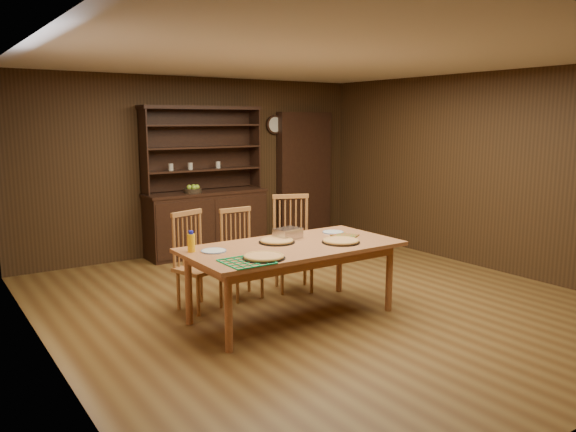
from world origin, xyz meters
TOP-DOWN VIEW (x-y plane):
  - floor at (0.00, 0.00)m, footprint 6.00×6.00m
  - room_shell at (0.00, 0.00)m, footprint 6.00×6.00m
  - china_hutch at (-0.00, 2.75)m, footprint 1.84×0.52m
  - doorway at (1.90, 2.90)m, footprint 1.00×0.18m
  - wall_clock at (1.35, 2.96)m, footprint 0.30×0.05m
  - dining_table at (-0.51, -0.24)m, footprint 2.15×1.07m
  - chair_left at (-1.20, 0.59)m, footprint 0.53×0.51m
  - chair_center at (-0.60, 0.67)m, footprint 0.41×0.39m
  - chair_right at (0.06, 0.59)m, footprint 0.59×0.57m
  - pizza_left at (-1.04, -0.56)m, footprint 0.39×0.39m
  - pizza_right at (-0.05, -0.44)m, footprint 0.39×0.39m
  - pizza_center at (-0.58, -0.07)m, footprint 0.37×0.37m
  - cooling_rack at (-1.23, -0.58)m, footprint 0.49×0.49m
  - plate_left at (-1.29, -0.07)m, footprint 0.24×0.24m
  - plate_right at (0.20, -0.00)m, footprint 0.23×0.23m
  - foil_dish at (-0.37, 0.04)m, footprint 0.30×0.24m
  - juice_bottle at (-1.47, 0.05)m, footprint 0.07×0.07m
  - pot_holder_a at (0.23, -0.24)m, footprint 0.25×0.25m
  - pot_holder_b at (0.17, -0.22)m, footprint 0.22×0.22m
  - fruit_bowl at (-0.23, 2.69)m, footprint 0.26×0.26m

SIDE VIEW (x-z plane):
  - floor at x=0.00m, z-range 0.00..0.00m
  - chair_center at x=-0.60m, z-range 0.03..1.03m
  - chair_left at x=-1.20m, z-range 0.03..1.07m
  - chair_right at x=0.06m, z-range 0.04..1.15m
  - china_hutch at x=0.00m, z-range -0.49..1.68m
  - dining_table at x=-0.51m, z-range 0.31..1.06m
  - pot_holder_a at x=0.23m, z-range 0.75..0.76m
  - pot_holder_b at x=0.17m, z-range 0.75..0.77m
  - plate_left at x=-1.29m, z-range 0.75..0.77m
  - plate_right at x=0.20m, z-range 0.75..0.77m
  - cooling_rack at x=-1.23m, z-range 0.75..0.77m
  - pizza_center at x=-0.58m, z-range 0.75..0.79m
  - pizza_left at x=-1.04m, z-range 0.75..0.79m
  - pizza_right at x=-0.05m, z-range 0.75..0.79m
  - foil_dish at x=-0.37m, z-range 0.75..0.86m
  - juice_bottle at x=-1.47m, z-range 0.74..0.94m
  - fruit_bowl at x=-0.23m, z-range 0.93..1.04m
  - doorway at x=1.90m, z-range 0.00..2.10m
  - room_shell at x=0.00m, z-range -1.42..4.58m
  - wall_clock at x=1.35m, z-range 1.75..2.05m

